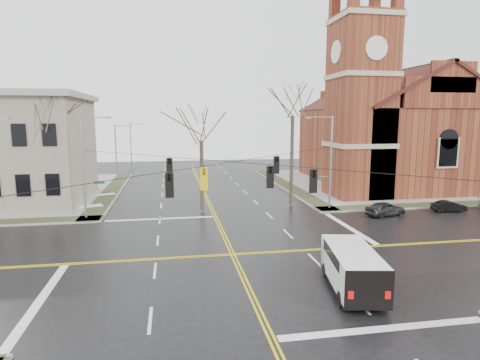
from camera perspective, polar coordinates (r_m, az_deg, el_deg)
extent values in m
plane|color=black|center=(27.10, -1.05, -10.54)|extent=(120.00, 120.00, 0.00)
cube|color=gray|center=(58.66, 19.79, -0.42)|extent=(30.00, 30.00, 0.15)
cube|color=#2C331C|center=(53.23, 6.76, -0.77)|extent=(2.00, 30.00, 0.02)
cube|color=#2C331C|center=(47.36, 28.03, -2.96)|extent=(30.00, 2.00, 0.02)
cube|color=#2C331C|center=(51.56, -17.85, -1.45)|extent=(2.00, 30.00, 0.02)
cube|color=gold|center=(27.09, -1.30, -10.54)|extent=(0.12, 100.00, 0.01)
cube|color=gold|center=(27.12, -0.79, -10.51)|extent=(0.12, 100.00, 0.01)
cube|color=gold|center=(26.99, -1.01, -10.61)|extent=(100.00, 0.12, 0.01)
cube|color=gold|center=(27.21, -1.09, -10.45)|extent=(100.00, 0.12, 0.01)
cube|color=silver|center=(19.45, 19.86, -19.25)|extent=(9.50, 0.50, 0.01)
cube|color=silver|center=(36.90, -11.32, -5.43)|extent=(9.50, 0.50, 0.01)
cube|color=silver|center=(23.14, -26.51, -15.00)|extent=(0.50, 9.50, 0.01)
cube|color=silver|center=(34.70, 15.13, -6.48)|extent=(0.50, 9.50, 0.01)
cube|color=#5E2518|center=(47.16, 16.69, 9.70)|extent=(6.00, 6.00, 20.00)
cube|color=#B7AA8C|center=(48.31, 17.22, 21.03)|extent=(6.30, 6.30, 0.50)
cylinder|color=silver|center=(44.99, 18.85, 17.35)|extent=(2.40, 0.15, 2.40)
cylinder|color=silver|center=(46.41, 13.50, 17.29)|extent=(0.15, 2.40, 2.40)
cube|color=#5E2518|center=(59.48, 20.40, 4.45)|extent=(18.00, 24.00, 10.00)
cube|color=#5E2518|center=(50.24, 14.57, 0.79)|extent=(2.00, 5.00, 4.40)
cylinder|color=gray|center=(40.10, 12.80, 2.41)|extent=(0.20, 0.20, 9.00)
cylinder|color=gray|center=(40.04, 11.94, 0.48)|extent=(1.20, 0.06, 0.06)
cube|color=#0F5833|center=(39.79, 11.00, 0.46)|extent=(0.90, 0.04, 0.25)
cylinder|color=gray|center=(39.41, 11.39, 8.76)|extent=(2.40, 0.08, 0.08)
cube|color=gray|center=(39.00, 9.72, 8.73)|extent=(0.50, 0.22, 0.15)
cylinder|color=gray|center=(37.80, -21.40, 1.63)|extent=(0.20, 0.20, 9.00)
cylinder|color=gray|center=(37.86, -20.40, -0.36)|extent=(1.20, 0.06, 0.06)
cube|color=#0F5833|center=(37.74, -19.35, -0.34)|extent=(0.90, 0.04, 0.25)
cylinder|color=gray|center=(37.32, -19.96, 8.41)|extent=(2.40, 0.08, 0.08)
cube|color=gray|center=(37.13, -18.12, 8.42)|extent=(0.50, 0.22, 0.15)
cube|color=gray|center=(14.72, -30.86, 7.62)|extent=(0.50, 0.22, 0.15)
cylinder|color=black|center=(25.72, -1.09, 2.60)|extent=(23.02, 23.02, 0.03)
cylinder|color=black|center=(25.72, -1.09, 2.60)|extent=(23.02, 23.02, 0.03)
imported|color=black|center=(21.56, -10.00, -0.76)|extent=(0.21, 0.26, 1.30)
imported|color=black|center=(30.52, 5.21, 2.14)|extent=(0.21, 0.26, 1.30)
imported|color=yellow|center=(23.61, -5.14, 0.17)|extent=(0.21, 0.26, 1.30)
imported|color=black|center=(29.48, -9.99, 1.81)|extent=(0.21, 0.26, 1.30)
imported|color=black|center=(22.96, 10.38, -0.18)|extent=(0.21, 0.26, 1.30)
imported|color=black|center=(24.26, 4.31, 0.42)|extent=(0.21, 0.26, 1.30)
cylinder|color=gray|center=(53.94, -17.20, 3.25)|extent=(0.16, 0.16, 8.00)
cylinder|color=gray|center=(53.60, -16.32, 7.43)|extent=(2.00, 0.07, 0.07)
cube|color=gray|center=(53.50, -15.25, 7.42)|extent=(0.45, 0.20, 0.13)
cylinder|color=gray|center=(73.76, -15.26, 4.73)|extent=(0.16, 0.16, 8.00)
cylinder|color=gray|center=(73.51, -14.60, 7.79)|extent=(2.00, 0.07, 0.07)
cube|color=gray|center=(73.44, -13.82, 7.78)|extent=(0.45, 0.20, 0.13)
cube|color=white|center=(22.20, 15.70, -11.82)|extent=(3.19, 5.98, 1.82)
cube|color=white|center=(24.44, 14.23, -10.49)|extent=(2.33, 1.35, 1.28)
cube|color=black|center=(24.60, 14.07, -8.91)|extent=(1.97, 0.49, 0.86)
cube|color=black|center=(22.20, 15.62, -10.21)|extent=(2.88, 4.19, 0.59)
cube|color=#B70C0A|center=(19.50, 15.48, -15.48)|extent=(0.27, 0.12, 0.36)
cube|color=#B70C0A|center=(19.98, 20.28, -15.11)|extent=(0.27, 0.12, 0.36)
cube|color=black|center=(22.55, 15.60, -14.04)|extent=(3.25, 6.04, 0.11)
cylinder|color=black|center=(24.00, 12.10, -12.38)|extent=(0.41, 0.81, 0.77)
cylinder|color=black|center=(24.46, 16.73, -12.15)|extent=(0.41, 0.81, 0.77)
cylinder|color=black|center=(20.64, 14.23, -16.10)|extent=(0.41, 0.81, 0.77)
cylinder|color=black|center=(21.17, 19.62, -15.69)|extent=(0.41, 0.81, 0.77)
imported|color=black|center=(39.57, 19.96, -3.86)|extent=(4.11, 2.38, 1.32)
imported|color=black|center=(43.75, 27.60, -3.33)|extent=(3.31, 1.38, 1.07)
cylinder|color=#382F23|center=(40.37, -24.87, 1.11)|extent=(0.36, 0.36, 7.96)
cylinder|color=#382F23|center=(38.48, -5.44, 0.61)|extent=(0.36, 0.36, 6.72)
cylinder|color=#382F23|center=(41.12, 7.37, 2.73)|extent=(0.36, 0.36, 9.03)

